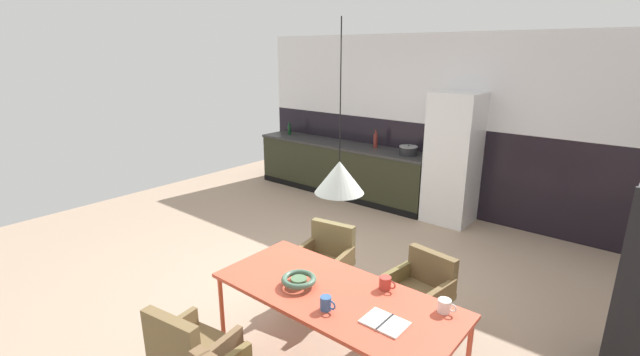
{
  "coord_description": "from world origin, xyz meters",
  "views": [
    {
      "loc": [
        2.7,
        -3.04,
        2.43
      ],
      "look_at": [
        -0.39,
        0.68,
        0.99
      ],
      "focal_mm": 24.16,
      "sensor_mm": 36.0,
      "label": 1
    }
  ],
  "objects_px": {
    "armchair_by_stool": "(327,254)",
    "mug_short_terracotta": "(326,303)",
    "refrigerator_column": "(453,159)",
    "cooking_pot": "(408,151)",
    "bottle_oil_tall": "(375,140)",
    "fruit_bowl": "(299,280)",
    "mug_glass_clear": "(445,306)",
    "armchair_near_window": "(187,347)",
    "dining_table": "(335,298)",
    "pendant_lamp_over_table_near": "(339,177)",
    "mug_white_ceramic": "(386,283)",
    "open_book": "(385,322)",
    "armchair_corner_seat": "(423,284)",
    "bottle_wine_green": "(289,129)"
  },
  "relations": [
    {
      "from": "armchair_by_stool",
      "to": "mug_short_terracotta",
      "type": "distance_m",
      "value": 1.29
    },
    {
      "from": "refrigerator_column",
      "to": "cooking_pot",
      "type": "bearing_deg",
      "value": -178.69
    },
    {
      "from": "cooking_pot",
      "to": "bottle_oil_tall",
      "type": "xyz_separation_m",
      "value": [
        -0.66,
        0.11,
        0.05
      ]
    },
    {
      "from": "armchair_by_stool",
      "to": "mug_short_terracotta",
      "type": "bearing_deg",
      "value": 118.72
    },
    {
      "from": "armchair_by_stool",
      "to": "bottle_oil_tall",
      "type": "xyz_separation_m",
      "value": [
        -1.33,
        2.92,
        0.5
      ]
    },
    {
      "from": "cooking_pot",
      "to": "fruit_bowl",
      "type": "bearing_deg",
      "value": -73.38
    },
    {
      "from": "armchair_by_stool",
      "to": "mug_glass_clear",
      "type": "bearing_deg",
      "value": 150.91
    },
    {
      "from": "armchair_near_window",
      "to": "mug_short_terracotta",
      "type": "bearing_deg",
      "value": 37.42
    },
    {
      "from": "dining_table",
      "to": "armchair_by_stool",
      "type": "height_order",
      "value": "armchair_by_stool"
    },
    {
      "from": "bottle_oil_tall",
      "to": "dining_table",
      "type": "bearing_deg",
      "value": -61.21
    },
    {
      "from": "dining_table",
      "to": "pendant_lamp_over_table_near",
      "type": "height_order",
      "value": "pendant_lamp_over_table_near"
    },
    {
      "from": "dining_table",
      "to": "mug_white_ceramic",
      "type": "bearing_deg",
      "value": 47.74
    },
    {
      "from": "fruit_bowl",
      "to": "open_book",
      "type": "xyz_separation_m",
      "value": [
        0.74,
        0.01,
        -0.04
      ]
    },
    {
      "from": "dining_table",
      "to": "pendant_lamp_over_table_near",
      "type": "bearing_deg",
      "value": 90.0
    },
    {
      "from": "dining_table",
      "to": "mug_glass_clear",
      "type": "height_order",
      "value": "mug_glass_clear"
    },
    {
      "from": "open_book",
      "to": "cooking_pot",
      "type": "relative_size",
      "value": 1.01
    },
    {
      "from": "refrigerator_column",
      "to": "armchair_by_stool",
      "type": "relative_size",
      "value": 2.36
    },
    {
      "from": "fruit_bowl",
      "to": "pendant_lamp_over_table_near",
      "type": "xyz_separation_m",
      "value": [
        0.27,
        0.13,
        0.83
      ]
    },
    {
      "from": "dining_table",
      "to": "armchair_by_stool",
      "type": "xyz_separation_m",
      "value": [
        -0.7,
        0.78,
        -0.17
      ]
    },
    {
      "from": "bottle_oil_tall",
      "to": "pendant_lamp_over_table_near",
      "type": "bearing_deg",
      "value": -61.0
    },
    {
      "from": "dining_table",
      "to": "armchair_corner_seat",
      "type": "xyz_separation_m",
      "value": [
        0.26,
        0.9,
        -0.19
      ]
    },
    {
      "from": "dining_table",
      "to": "fruit_bowl",
      "type": "distance_m",
      "value": 0.3
    },
    {
      "from": "open_book",
      "to": "bottle_oil_tall",
      "type": "relative_size",
      "value": 0.96
    },
    {
      "from": "cooking_pot",
      "to": "pendant_lamp_over_table_near",
      "type": "bearing_deg",
      "value": -68.95
    },
    {
      "from": "open_book",
      "to": "bottle_wine_green",
      "type": "distance_m",
      "value": 5.77
    },
    {
      "from": "dining_table",
      "to": "fruit_bowl",
      "type": "bearing_deg",
      "value": -159.86
    },
    {
      "from": "open_book",
      "to": "pendant_lamp_over_table_near",
      "type": "xyz_separation_m",
      "value": [
        -0.47,
        0.12,
        0.87
      ]
    },
    {
      "from": "refrigerator_column",
      "to": "bottle_oil_tall",
      "type": "bearing_deg",
      "value": 176.13
    },
    {
      "from": "armchair_near_window",
      "to": "fruit_bowl",
      "type": "distance_m",
      "value": 0.89
    },
    {
      "from": "refrigerator_column",
      "to": "mug_glass_clear",
      "type": "relative_size",
      "value": 14.12
    },
    {
      "from": "bottle_oil_tall",
      "to": "mug_white_ceramic",
      "type": "bearing_deg",
      "value": -56.23
    },
    {
      "from": "open_book",
      "to": "cooking_pot",
      "type": "height_order",
      "value": "cooking_pot"
    },
    {
      "from": "mug_short_terracotta",
      "to": "armchair_corner_seat",
      "type": "bearing_deg",
      "value": 80.78
    },
    {
      "from": "armchair_corner_seat",
      "to": "mug_short_terracotta",
      "type": "bearing_deg",
      "value": 88.84
    },
    {
      "from": "armchair_corner_seat",
      "to": "bottle_oil_tall",
      "type": "bearing_deg",
      "value": -42.58
    },
    {
      "from": "refrigerator_column",
      "to": "mug_short_terracotta",
      "type": "bearing_deg",
      "value": -78.91
    },
    {
      "from": "refrigerator_column",
      "to": "cooking_pot",
      "type": "xyz_separation_m",
      "value": [
        -0.71,
        -0.02,
        0.02
      ]
    },
    {
      "from": "armchair_near_window",
      "to": "armchair_corner_seat",
      "type": "relative_size",
      "value": 1.07
    },
    {
      "from": "armchair_by_stool",
      "to": "open_book",
      "type": "height_order",
      "value": "armchair_by_stool"
    },
    {
      "from": "armchair_corner_seat",
      "to": "mug_short_terracotta",
      "type": "xyz_separation_m",
      "value": [
        -0.18,
        -1.11,
        0.28
      ]
    },
    {
      "from": "armchair_by_stool",
      "to": "bottle_wine_green",
      "type": "xyz_separation_m",
      "value": [
        -3.22,
        2.86,
        0.47
      ]
    },
    {
      "from": "mug_white_ceramic",
      "to": "mug_glass_clear",
      "type": "bearing_deg",
      "value": 0.4
    },
    {
      "from": "mug_white_ceramic",
      "to": "bottle_oil_tall",
      "type": "bearing_deg",
      "value": 123.77
    },
    {
      "from": "armchair_by_stool",
      "to": "pendant_lamp_over_table_near",
      "type": "distance_m",
      "value": 1.49
    },
    {
      "from": "armchair_by_stool",
      "to": "pendant_lamp_over_table_near",
      "type": "relative_size",
      "value": 0.7
    },
    {
      "from": "armchair_near_window",
      "to": "open_book",
      "type": "distance_m",
      "value": 1.34
    },
    {
      "from": "fruit_bowl",
      "to": "pendant_lamp_over_table_near",
      "type": "relative_size",
      "value": 0.23
    },
    {
      "from": "dining_table",
      "to": "armchair_near_window",
      "type": "xyz_separation_m",
      "value": [
        -0.57,
        -0.89,
        -0.18
      ]
    },
    {
      "from": "armchair_corner_seat",
      "to": "open_book",
      "type": "bearing_deg",
      "value": 110.06
    },
    {
      "from": "armchair_corner_seat",
      "to": "mug_glass_clear",
      "type": "distance_m",
      "value": 0.81
    }
  ]
}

